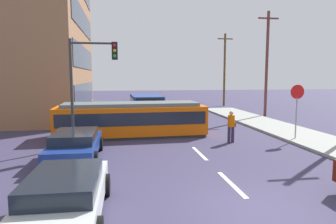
% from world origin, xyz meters
% --- Properties ---
extents(ground_plane, '(120.00, 120.00, 0.00)m').
position_xyz_m(ground_plane, '(0.00, 10.00, 0.00)').
color(ground_plane, '#3A3552').
extents(sidewalk_curb_right, '(3.20, 36.00, 0.14)m').
position_xyz_m(sidewalk_curb_right, '(6.80, 6.00, 0.07)').
color(sidewalk_curb_right, '#959A92').
rests_on(sidewalk_curb_right, ground).
extents(lane_stripe_1, '(0.16, 2.40, 0.01)m').
position_xyz_m(lane_stripe_1, '(0.00, 2.00, 0.01)').
color(lane_stripe_1, silver).
rests_on(lane_stripe_1, ground).
extents(lane_stripe_2, '(0.16, 2.40, 0.01)m').
position_xyz_m(lane_stripe_2, '(0.00, 6.00, 0.01)').
color(lane_stripe_2, silver).
rests_on(lane_stripe_2, ground).
extents(lane_stripe_3, '(0.16, 2.40, 0.01)m').
position_xyz_m(lane_stripe_3, '(0.00, 16.55, 0.01)').
color(lane_stripe_3, silver).
rests_on(lane_stripe_3, ground).
extents(lane_stripe_4, '(0.16, 2.40, 0.01)m').
position_xyz_m(lane_stripe_4, '(0.00, 22.55, 0.01)').
color(lane_stripe_4, silver).
rests_on(lane_stripe_4, ground).
extents(streetcar_tram, '(8.57, 2.83, 1.96)m').
position_xyz_m(streetcar_tram, '(-2.86, 10.55, 1.01)').
color(streetcar_tram, '#E65C0A').
rests_on(streetcar_tram, ground).
extents(city_bus, '(2.67, 5.38, 1.82)m').
position_xyz_m(city_bus, '(-1.23, 19.72, 1.04)').
color(city_bus, navy).
rests_on(city_bus, ground).
extents(pedestrian_crossing, '(0.47, 0.36, 1.67)m').
position_xyz_m(pedestrian_crossing, '(2.21, 7.94, 0.94)').
color(pedestrian_crossing, '#332642').
rests_on(pedestrian_crossing, ground).
extents(parked_sedan_near, '(1.99, 4.57, 1.19)m').
position_xyz_m(parked_sedan_near, '(-4.82, 0.29, 0.62)').
color(parked_sedan_near, silver).
rests_on(parked_sedan_near, ground).
extents(parked_sedan_mid, '(2.06, 4.59, 1.19)m').
position_xyz_m(parked_sedan_mid, '(-5.36, 5.89, 0.62)').
color(parked_sedan_mid, navy).
rests_on(parked_sedan_mid, ground).
extents(parked_sedan_far, '(2.10, 4.39, 1.19)m').
position_xyz_m(parked_sedan_far, '(-5.35, 14.51, 0.62)').
color(parked_sedan_far, '#405E34').
rests_on(parked_sedan_far, ground).
extents(parked_sedan_furthest, '(1.99, 4.34, 1.19)m').
position_xyz_m(parked_sedan_furthest, '(-5.68, 21.23, 0.62)').
color(parked_sedan_furthest, '#345939').
rests_on(parked_sedan_furthest, ground).
extents(stop_sign, '(0.76, 0.07, 2.88)m').
position_xyz_m(stop_sign, '(5.81, 7.84, 2.19)').
color(stop_sign, gray).
rests_on(stop_sign, sidewalk_curb_right).
extents(traffic_light_mast, '(2.27, 0.33, 5.22)m').
position_xyz_m(traffic_light_mast, '(-4.92, 8.04, 3.61)').
color(traffic_light_mast, '#333333').
rests_on(traffic_light_mast, ground).
extents(utility_pole_mid, '(1.80, 0.24, 8.92)m').
position_xyz_m(utility_pole_mid, '(8.94, 17.58, 4.65)').
color(utility_pole_mid, brown).
rests_on(utility_pole_mid, ground).
extents(utility_pole_far, '(1.80, 0.24, 8.42)m').
position_xyz_m(utility_pole_far, '(8.68, 27.48, 4.39)').
color(utility_pole_far, brown).
rests_on(utility_pole_far, ground).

